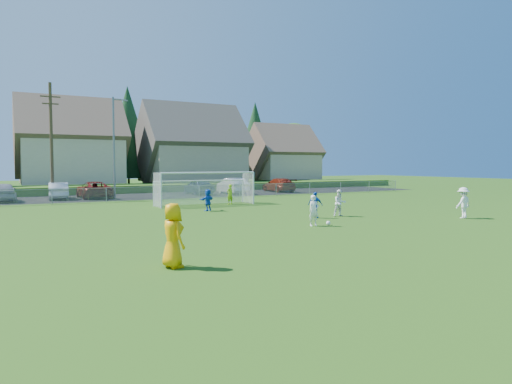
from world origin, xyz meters
TOP-DOWN VIEW (x-y plane):
  - ground at (0.00, 0.00)m, footprint 160.00×160.00m
  - asphalt_lot at (0.00, 27.50)m, footprint 60.00×60.00m
  - grass_embankment at (0.00, 35.00)m, footprint 70.00×6.00m
  - soccer_ball at (1.01, 2.34)m, footprint 0.22×0.22m
  - referee at (-8.85, -2.89)m, footprint 0.75×1.02m
  - player_white_a at (0.22, 2.49)m, footprint 0.57×0.38m
  - player_white_b at (4.04, 5.15)m, footprint 0.89×0.78m
  - player_white_c at (9.54, 1.03)m, footprint 1.18×0.73m
  - player_blue_a at (2.29, 5.18)m, footprint 0.77×0.93m
  - player_blue_b at (-1.50, 11.81)m, footprint 1.35×1.02m
  - goalkeeper at (1.88, 15.50)m, footprint 0.65×0.52m
  - car_a at (-13.25, 26.72)m, footprint 2.00×4.72m
  - car_b at (-9.02, 27.49)m, footprint 1.86×4.53m
  - car_c at (-6.08, 27.18)m, footprint 2.59×5.42m
  - car_e at (4.06, 27.26)m, footprint 1.93×4.71m
  - car_f at (7.39, 26.32)m, footprint 2.07×5.09m
  - car_g at (13.64, 27.38)m, footprint 2.50×5.31m
  - soccer_goal at (0.00, 16.05)m, footprint 7.42×1.90m
  - chainlink_fence at (0.00, 22.00)m, footprint 52.06×0.06m
  - streetlight at (-4.45, 26.00)m, footprint 1.38×0.18m
  - utility_pole at (-9.50, 27.00)m, footprint 1.60×0.26m
  - houses_row at (1.97, 42.46)m, footprint 53.90×11.45m
  - tree_row at (1.04, 48.74)m, footprint 65.98×12.36m

SIDE VIEW (x-z plane):
  - ground at x=0.00m, z-range 0.00..0.00m
  - asphalt_lot at x=0.00m, z-range 0.01..0.01m
  - soccer_ball at x=1.01m, z-range 0.00..0.22m
  - grass_embankment at x=0.00m, z-range 0.00..0.80m
  - chainlink_fence at x=0.00m, z-range 0.03..1.23m
  - player_blue_b at x=-1.50m, z-range 0.00..1.42m
  - car_b at x=-9.02m, z-range 0.00..1.46m
  - player_blue_a at x=2.29m, z-range 0.00..1.49m
  - car_c at x=-6.08m, z-range 0.00..1.49m
  - car_g at x=13.64m, z-range 0.00..1.50m
  - goalkeeper at x=1.88m, z-range 0.00..1.54m
  - player_white_a at x=0.22m, z-range 0.00..1.54m
  - player_white_b at x=4.04m, z-range 0.00..1.57m
  - car_a at x=-13.25m, z-range 0.00..1.59m
  - car_e at x=4.06m, z-range 0.00..1.60m
  - car_f at x=7.39m, z-range 0.00..1.64m
  - player_white_c at x=9.54m, z-range 0.00..1.75m
  - referee at x=-8.85m, z-range 0.00..1.92m
  - soccer_goal at x=0.00m, z-range 0.38..2.88m
  - streetlight at x=-4.45m, z-range 0.34..9.34m
  - utility_pole at x=-9.50m, z-range 0.15..10.15m
  - tree_row at x=1.04m, z-range 0.01..13.81m
  - houses_row at x=1.97m, z-range 0.69..13.97m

